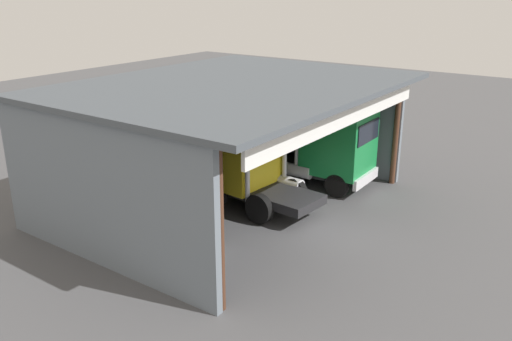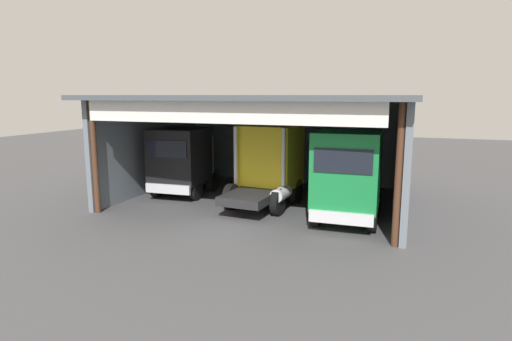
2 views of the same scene
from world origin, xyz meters
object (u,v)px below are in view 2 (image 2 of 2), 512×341
(truck_black_left_bay, at_px, (182,160))
(tool_cart, at_px, (248,174))
(truck_green_center_left_bay, at_px, (347,175))
(oil_drum, at_px, (324,180))
(truck_yellow_right_bay, at_px, (268,163))

(truck_black_left_bay, distance_m, tool_cart, 4.80)
(truck_green_center_left_bay, xyz_separation_m, oil_drum, (-2.08, 6.22, -1.51))
(tool_cart, bearing_deg, oil_drum, -0.51)
(truck_green_center_left_bay, relative_size, tool_cart, 4.58)
(truck_yellow_right_bay, distance_m, tool_cart, 5.32)
(truck_black_left_bay, xyz_separation_m, truck_green_center_left_bay, (8.41, -2.06, 0.13))
(truck_green_center_left_bay, bearing_deg, oil_drum, -72.66)
(truck_yellow_right_bay, bearing_deg, oil_drum, 72.89)
(truck_black_left_bay, relative_size, oil_drum, 5.19)
(truck_black_left_bay, height_order, truck_yellow_right_bay, truck_yellow_right_bay)
(oil_drum, bearing_deg, truck_yellow_right_bay, -111.65)
(truck_yellow_right_bay, distance_m, oil_drum, 4.90)
(truck_black_left_bay, bearing_deg, truck_green_center_left_bay, 162.99)
(tool_cart, bearing_deg, truck_black_left_bay, -114.90)
(truck_black_left_bay, distance_m, truck_yellow_right_bay, 4.62)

